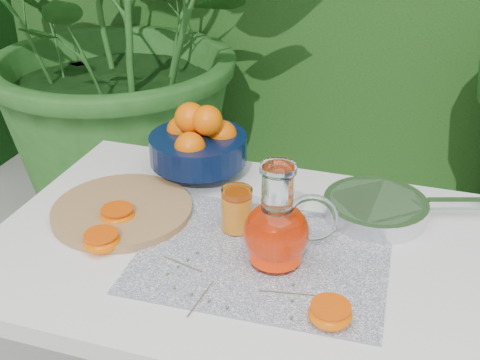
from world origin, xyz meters
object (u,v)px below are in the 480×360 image
(juice_pitcher, at_px, (278,230))
(saute_pan, at_px, (377,207))
(white_table, at_px, (237,272))
(fruit_bowl, at_px, (199,142))
(cutting_board, at_px, (122,210))

(juice_pitcher, height_order, saute_pan, juice_pitcher)
(saute_pan, bearing_deg, white_table, -145.26)
(fruit_bowl, bearing_deg, saute_pan, -8.98)
(white_table, height_order, saute_pan, saute_pan)
(cutting_board, distance_m, juice_pitcher, 0.38)
(fruit_bowl, distance_m, juice_pitcher, 0.40)
(white_table, distance_m, juice_pitcher, 0.19)
(fruit_bowl, height_order, juice_pitcher, juice_pitcher)
(fruit_bowl, xyz_separation_m, saute_pan, (0.44, -0.07, -0.06))
(fruit_bowl, distance_m, saute_pan, 0.45)
(saute_pan, bearing_deg, juice_pitcher, -125.77)
(cutting_board, distance_m, saute_pan, 0.55)
(white_table, distance_m, saute_pan, 0.33)
(fruit_bowl, bearing_deg, juice_pitcher, -47.40)
(cutting_board, distance_m, fruit_bowl, 0.26)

